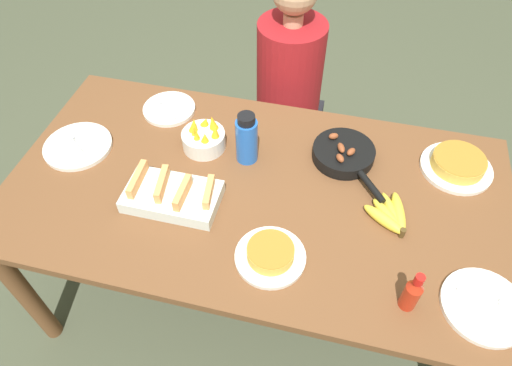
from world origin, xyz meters
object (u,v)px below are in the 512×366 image
frittata_plate_center (270,254)px  frittata_plate_side (458,164)px  melon_tray (172,195)px  banana_bunch (391,216)px  empty_plate_near_front (484,306)px  empty_plate_far_left (78,146)px  empty_plate_far_right (169,109)px  water_bottle (247,139)px  skillet (344,154)px  hot_sauce_bottle (412,293)px  fruit_bowl_mango (204,138)px  person_figure (287,112)px

frittata_plate_center → frittata_plate_side: 0.80m
melon_tray → banana_bunch: bearing=7.7°
empty_plate_near_front → empty_plate_far_left: 1.51m
empty_plate_far_right → water_bottle: water_bottle is taller
skillet → frittata_plate_center: 0.52m
skillet → water_bottle: (-0.36, -0.08, 0.07)m
frittata_plate_side → hot_sauce_bottle: hot_sauce_bottle is taller
fruit_bowl_mango → person_figure: 0.67m
fruit_bowl_mango → water_bottle: size_ratio=0.79×
empty_plate_far_right → hot_sauce_bottle: hot_sauce_bottle is taller
frittata_plate_center → frittata_plate_side: frittata_plate_side is taller
skillet → hot_sauce_bottle: 0.60m
frittata_plate_center → fruit_bowl_mango: size_ratio=1.36×
melon_tray → frittata_plate_side: melon_tray is taller
skillet → person_figure: bearing=174.0°
melon_tray → skillet: 0.65m
water_bottle → person_figure: person_figure is taller
water_bottle → person_figure: bearing=84.8°
frittata_plate_center → fruit_bowl_mango: (-0.36, 0.43, 0.02)m
fruit_bowl_mango → hot_sauce_bottle: 0.92m
fruit_bowl_mango → hot_sauce_bottle: hot_sauce_bottle is taller
empty_plate_far_left → person_figure: 1.01m
empty_plate_near_front → fruit_bowl_mango: bearing=155.9°
empty_plate_far_left → empty_plate_far_right: bearing=47.9°
frittata_plate_center → hot_sauce_bottle: hot_sauce_bottle is taller
empty_plate_near_front → empty_plate_far_left: same height
frittata_plate_side → water_bottle: (-0.77, -0.13, 0.07)m
empty_plate_far_left → empty_plate_far_right: size_ratio=1.20×
frittata_plate_side → banana_bunch: bearing=-127.6°
empty_plate_far_right → frittata_plate_side: bearing=-3.1°
frittata_plate_center → empty_plate_far_left: size_ratio=0.87×
skillet → empty_plate_near_front: size_ratio=1.33×
water_bottle → person_figure: 0.68m
frittata_plate_side → empty_plate_near_front: size_ratio=1.04×
hot_sauce_bottle → melon_tray: bearing=165.8°
banana_bunch → frittata_plate_side: bearing=52.4°
skillet → fruit_bowl_mango: bearing=-120.9°
empty_plate_far_right → hot_sauce_bottle: (0.99, -0.66, 0.06)m
frittata_plate_side → hot_sauce_bottle: (-0.16, -0.60, 0.04)m
melon_tray → hot_sauce_bottle: 0.83m
fruit_bowl_mango → water_bottle: water_bottle is taller
melon_tray → hot_sauce_bottle: bearing=-14.2°
empty_plate_near_front → hot_sauce_bottle: (-0.22, -0.04, 0.06)m
skillet → frittata_plate_side: bearing=59.7°
person_figure → empty_plate_far_left: bearing=-135.7°
person_figure → hot_sauce_bottle: bearing=-62.3°
empty_plate_near_front → hot_sauce_bottle: bearing=-169.1°
melon_tray → empty_plate_far_left: size_ratio=1.25×
frittata_plate_center → fruit_bowl_mango: bearing=129.6°
skillet → fruit_bowl_mango: 0.53m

